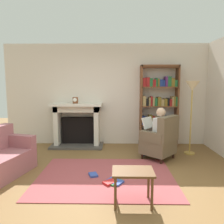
% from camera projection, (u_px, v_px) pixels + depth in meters
% --- Properties ---
extents(ground, '(14.00, 14.00, 0.00)m').
position_uv_depth(ground, '(105.00, 184.00, 3.61)').
color(ground, brown).
extents(back_wall, '(5.60, 0.10, 2.70)m').
position_uv_depth(back_wall, '(109.00, 95.00, 5.96)').
color(back_wall, silver).
rests_on(back_wall, ground).
extents(area_rug, '(2.40, 1.80, 0.01)m').
position_uv_depth(area_rug, '(106.00, 176.00, 3.90)').
color(area_rug, '#A0464A').
rests_on(area_rug, ground).
extents(fireplace, '(1.36, 0.64, 1.14)m').
position_uv_depth(fireplace, '(77.00, 123.00, 5.82)').
color(fireplace, '#4C4742').
rests_on(fireplace, ground).
extents(mantel_clock, '(0.14, 0.14, 0.16)m').
position_uv_depth(mantel_clock, '(75.00, 100.00, 5.65)').
color(mantel_clock, brown).
rests_on(mantel_clock, fireplace).
extents(bookshelf, '(0.98, 0.32, 2.12)m').
position_uv_depth(bookshelf, '(159.00, 107.00, 5.77)').
color(bookshelf, brown).
rests_on(bookshelf, ground).
extents(armchair_reading, '(0.89, 0.89, 0.97)m').
position_uv_depth(armchair_reading, '(161.00, 140.00, 4.77)').
color(armchair_reading, '#331E14').
rests_on(armchair_reading, ground).
extents(seated_reader, '(0.59, 0.58, 1.14)m').
position_uv_depth(seated_reader, '(156.00, 131.00, 4.83)').
color(seated_reader, silver).
rests_on(seated_reader, ground).
extents(side_table, '(0.56, 0.39, 0.48)m').
position_uv_depth(side_table, '(133.00, 176.00, 2.97)').
color(side_table, brown).
rests_on(side_table, ground).
extents(scattered_books, '(0.65, 0.54, 0.04)m').
position_uv_depth(scattered_books, '(109.00, 180.00, 3.69)').
color(scattered_books, '#334CA5').
rests_on(scattered_books, area_rug).
extents(floor_lamp, '(0.32, 0.32, 1.71)m').
position_uv_depth(floor_lamp, '(192.00, 92.00, 5.02)').
color(floor_lamp, '#B7933F').
rests_on(floor_lamp, ground).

